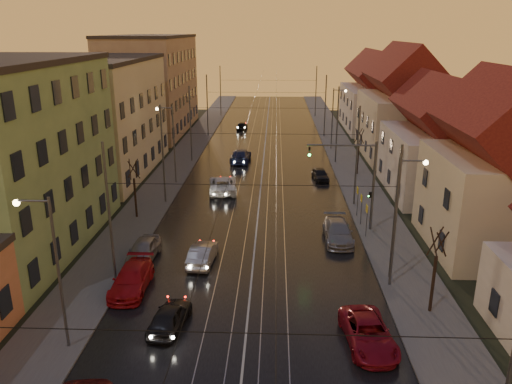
# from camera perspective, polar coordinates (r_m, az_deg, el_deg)

# --- Properties ---
(ground) EXTENTS (160.00, 160.00, 0.00)m
(ground) POSITION_cam_1_polar(r_m,az_deg,el_deg) (24.30, -1.66, -20.61)
(ground) COLOR black
(ground) RESTS_ON ground
(road) EXTENTS (16.00, 120.00, 0.04)m
(road) POSITION_cam_1_polar(r_m,az_deg,el_deg) (60.85, 0.86, 3.67)
(road) COLOR black
(road) RESTS_ON ground
(sidewalk_left) EXTENTS (4.00, 120.00, 0.15)m
(sidewalk_left) POSITION_cam_1_polar(r_m,az_deg,el_deg) (61.88, -8.46, 3.77)
(sidewalk_left) COLOR #4C4C4C
(sidewalk_left) RESTS_ON ground
(sidewalk_right) EXTENTS (4.00, 120.00, 0.15)m
(sidewalk_right) POSITION_cam_1_polar(r_m,az_deg,el_deg) (61.43, 10.24, 3.57)
(sidewalk_right) COLOR #4C4C4C
(sidewalk_right) RESTS_ON ground
(tram_rail_0) EXTENTS (0.06, 120.00, 0.03)m
(tram_rail_0) POSITION_cam_1_polar(r_m,az_deg,el_deg) (60.93, -1.21, 3.72)
(tram_rail_0) COLOR gray
(tram_rail_0) RESTS_ON road
(tram_rail_1) EXTENTS (0.06, 120.00, 0.03)m
(tram_rail_1) POSITION_cam_1_polar(r_m,az_deg,el_deg) (60.87, 0.13, 3.71)
(tram_rail_1) COLOR gray
(tram_rail_1) RESTS_ON road
(tram_rail_2) EXTENTS (0.06, 120.00, 0.03)m
(tram_rail_2) POSITION_cam_1_polar(r_m,az_deg,el_deg) (60.83, 1.59, 3.69)
(tram_rail_2) COLOR gray
(tram_rail_2) RESTS_ON road
(tram_rail_3) EXTENTS (0.06, 120.00, 0.03)m
(tram_rail_3) POSITION_cam_1_polar(r_m,az_deg,el_deg) (60.83, 2.94, 3.68)
(tram_rail_3) COLOR gray
(tram_rail_3) RESTS_ON road
(apartment_left_1) EXTENTS (10.00, 18.00, 13.00)m
(apartment_left_1) POSITION_cam_1_polar(r_m,az_deg,el_deg) (38.94, -26.91, 3.22)
(apartment_left_1) COLOR #668A57
(apartment_left_1) RESTS_ON ground
(apartment_left_2) EXTENTS (10.00, 20.00, 12.00)m
(apartment_left_2) POSITION_cam_1_polar(r_m,az_deg,el_deg) (56.93, -17.35, 8.00)
(apartment_left_2) COLOR beige
(apartment_left_2) RESTS_ON ground
(apartment_left_3) EXTENTS (10.00, 24.00, 14.00)m
(apartment_left_3) POSITION_cam_1_polar(r_m,az_deg,el_deg) (79.62, -11.75, 11.84)
(apartment_left_3) COLOR #8C6D5A
(apartment_left_3) RESTS_ON ground
(house_right_1) EXTENTS (8.67, 10.20, 10.80)m
(house_right_1) POSITION_cam_1_polar(r_m,az_deg,el_deg) (38.58, 26.02, 1.60)
(house_right_1) COLOR beige
(house_right_1) RESTS_ON ground
(house_right_2) EXTENTS (9.18, 12.24, 9.20)m
(house_right_2) POSITION_cam_1_polar(r_m,az_deg,el_deg) (50.55, 20.24, 4.94)
(house_right_2) COLOR beige
(house_right_2) RESTS_ON ground
(house_right_3) EXTENTS (9.18, 14.28, 11.50)m
(house_right_3) POSITION_cam_1_polar(r_m,az_deg,el_deg) (64.53, 16.42, 9.02)
(house_right_3) COLOR beige
(house_right_3) RESTS_ON ground
(house_right_4) EXTENTS (9.18, 16.32, 10.00)m
(house_right_4) POSITION_cam_1_polar(r_m,az_deg,el_deg) (82.05, 13.42, 10.53)
(house_right_4) COLOR beige
(house_right_4) RESTS_ON ground
(catenary_pole_l_1) EXTENTS (0.16, 0.16, 9.00)m
(catenary_pole_l_1) POSITION_cam_1_polar(r_m,az_deg,el_deg) (31.52, -16.42, -2.50)
(catenary_pole_l_1) COLOR #595B60
(catenary_pole_l_1) RESTS_ON ground
(catenary_pole_r_1) EXTENTS (0.16, 0.16, 9.00)m
(catenary_pole_r_1) POSITION_cam_1_polar(r_m,az_deg,el_deg) (30.75, 15.66, -2.96)
(catenary_pole_r_1) COLOR #595B60
(catenary_pole_r_1) RESTS_ON ground
(catenary_pole_l_2) EXTENTS (0.16, 0.16, 9.00)m
(catenary_pole_l_2) POSITION_cam_1_polar(r_m,az_deg,el_deg) (45.34, -10.59, 4.15)
(catenary_pole_l_2) COLOR #595B60
(catenary_pole_l_2) RESTS_ON ground
(catenary_pole_r_2) EXTENTS (0.16, 0.16, 9.00)m
(catenary_pole_r_2) POSITION_cam_1_polar(r_m,az_deg,el_deg) (44.81, 11.45, 3.93)
(catenary_pole_r_2) COLOR #595B60
(catenary_pole_r_2) RESTS_ON ground
(catenary_pole_l_3) EXTENTS (0.16, 0.16, 9.00)m
(catenary_pole_l_3) POSITION_cam_1_polar(r_m,az_deg,el_deg) (59.73, -7.49, 7.64)
(catenary_pole_l_3) COLOR #595B60
(catenary_pole_l_3) RESTS_ON ground
(catenary_pole_r_3) EXTENTS (0.16, 0.16, 9.00)m
(catenary_pole_r_3) POSITION_cam_1_polar(r_m,az_deg,el_deg) (59.33, 9.26, 7.49)
(catenary_pole_r_3) COLOR #595B60
(catenary_pole_r_3) RESTS_ON ground
(catenary_pole_l_4) EXTENTS (0.16, 0.16, 9.00)m
(catenary_pole_l_4) POSITION_cam_1_polar(r_m,az_deg,el_deg) (74.37, -5.58, 9.76)
(catenary_pole_l_4) COLOR #595B60
(catenary_pole_l_4) RESTS_ON ground
(catenary_pole_r_4) EXTENTS (0.16, 0.16, 9.00)m
(catenary_pole_r_4) POSITION_cam_1_polar(r_m,az_deg,el_deg) (74.04, 7.92, 9.64)
(catenary_pole_r_4) COLOR #595B60
(catenary_pole_r_4) RESTS_ON ground
(catenary_pole_l_5) EXTENTS (0.16, 0.16, 9.00)m
(catenary_pole_l_5) POSITION_cam_1_polar(r_m,az_deg,el_deg) (92.08, -4.08, 11.40)
(catenary_pole_l_5) COLOR #595B60
(catenary_pole_l_5) RESTS_ON ground
(catenary_pole_r_5) EXTENTS (0.16, 0.16, 9.00)m
(catenary_pole_r_5) POSITION_cam_1_polar(r_m,az_deg,el_deg) (91.82, 6.87, 11.30)
(catenary_pole_r_5) COLOR #595B60
(catenary_pole_r_5) RESTS_ON ground
(street_lamp_0) EXTENTS (1.75, 0.32, 8.00)m
(street_lamp_0) POSITION_cam_1_polar(r_m,az_deg,el_deg) (25.58, -22.42, -7.14)
(street_lamp_0) COLOR #595B60
(street_lamp_0) RESTS_ON ground
(street_lamp_1) EXTENTS (1.75, 0.32, 8.00)m
(street_lamp_1) POSITION_cam_1_polar(r_m,az_deg,el_deg) (31.65, 16.21, -1.66)
(street_lamp_1) COLOR #595B60
(street_lamp_1) RESTS_ON ground
(street_lamp_2) EXTENTS (1.75, 0.32, 8.00)m
(street_lamp_2) POSITION_cam_1_polar(r_m,az_deg,el_deg) (51.08, -9.73, 6.21)
(street_lamp_2) COLOR #595B60
(street_lamp_2) RESTS_ON ground
(street_lamp_3) EXTENTS (1.75, 0.32, 8.00)m
(street_lamp_3) POSITION_cam_1_polar(r_m,az_deg,el_deg) (66.17, 9.02, 8.93)
(street_lamp_3) COLOR #595B60
(street_lamp_3) RESTS_ON ground
(traffic_light_mast) EXTENTS (5.30, 0.32, 7.20)m
(traffic_light_mast) POSITION_cam_1_polar(r_m,az_deg,el_deg) (38.96, 11.91, 1.93)
(traffic_light_mast) COLOR #595B60
(traffic_light_mast) RESTS_ON ground
(bare_tree_0) EXTENTS (1.09, 1.09, 5.11)m
(bare_tree_0) POSITION_cam_1_polar(r_m,az_deg,el_deg) (42.55, -13.68, 0.20)
(bare_tree_0) COLOR black
(bare_tree_0) RESTS_ON ground
(bare_tree_1) EXTENTS (1.09, 1.09, 5.11)m
(bare_tree_1) POSITION_cam_1_polar(r_m,az_deg,el_deg) (29.32, 19.70, -8.73)
(bare_tree_1) COLOR black
(bare_tree_1) RESTS_ON ground
(bare_tree_2) EXTENTS (1.09, 1.09, 5.11)m
(bare_tree_2) POSITION_cam_1_polar(r_m,az_deg,el_deg) (55.16, 11.61, 4.42)
(bare_tree_2) COLOR black
(bare_tree_2) RESTS_ON ground
(driving_car_0) EXTENTS (2.09, 4.09, 1.33)m
(driving_car_0) POSITION_cam_1_polar(r_m,az_deg,el_deg) (27.70, -9.84, -13.84)
(driving_car_0) COLOR black
(driving_car_0) RESTS_ON ground
(driving_car_1) EXTENTS (1.78, 4.28, 1.38)m
(driving_car_1) POSITION_cam_1_polar(r_m,az_deg,el_deg) (34.30, -6.10, -7.03)
(driving_car_1) COLOR #949499
(driving_car_1) RESTS_ON ground
(driving_car_2) EXTENTS (3.20, 5.82, 1.55)m
(driving_car_2) POSITION_cam_1_polar(r_m,az_deg,el_deg) (48.77, -3.84, 0.87)
(driving_car_2) COLOR white
(driving_car_2) RESTS_ON ground
(driving_car_3) EXTENTS (2.42, 5.45, 1.55)m
(driving_car_3) POSITION_cam_1_polar(r_m,az_deg,el_deg) (59.89, -1.77, 4.17)
(driving_car_3) COLOR #1A244E
(driving_car_3) RESTS_ON ground
(driving_car_4) EXTENTS (1.72, 3.78, 1.26)m
(driving_car_4) POSITION_cam_1_polar(r_m,az_deg,el_deg) (79.78, -1.62, 7.59)
(driving_car_4) COLOR black
(driving_car_4) RESTS_ON ground
(parked_left_2) EXTENTS (2.05, 4.95, 1.43)m
(parked_left_2) POSITION_cam_1_polar(r_m,az_deg,el_deg) (31.73, -14.03, -9.64)
(parked_left_2) COLOR #AB1118
(parked_left_2) RESTS_ON ground
(parked_left_3) EXTENTS (1.85, 4.27, 1.43)m
(parked_left_3) POSITION_cam_1_polar(r_m,az_deg,el_deg) (35.48, -12.74, -6.46)
(parked_left_3) COLOR #96969B
(parked_left_3) RESTS_ON ground
(parked_right_0) EXTENTS (2.67, 5.00, 1.34)m
(parked_right_0) POSITION_cam_1_polar(r_m,az_deg,el_deg) (26.62, 12.72, -15.48)
(parked_right_0) COLOR maroon
(parked_right_0) RESTS_ON ground
(parked_right_1) EXTENTS (2.04, 5.00, 1.45)m
(parked_right_1) POSITION_cam_1_polar(r_m,az_deg,el_deg) (38.06, 9.35, -4.49)
(parked_right_1) COLOR gray
(parked_right_1) RESTS_ON ground
(parked_right_2) EXTENTS (1.85, 3.75, 1.23)m
(parked_right_2) POSITION_cam_1_polar(r_m,az_deg,el_deg) (53.06, 7.35, 2.01)
(parked_right_2) COLOR black
(parked_right_2) RESTS_ON ground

